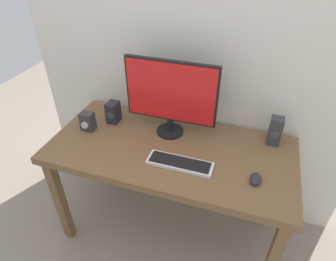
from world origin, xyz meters
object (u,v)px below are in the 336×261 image
(desk, at_px, (170,158))
(monitor, at_px, (171,95))
(keyboard_primary, at_px, (180,163))
(speaker_left, at_px, (113,112))
(mouse, at_px, (256,179))
(speaker_right, at_px, (275,131))
(audio_controller, at_px, (88,121))

(desk, relative_size, monitor, 2.60)
(keyboard_primary, relative_size, speaker_left, 2.59)
(desk, xyz_separation_m, speaker_left, (-0.44, 0.15, 0.16))
(mouse, bearing_deg, keyboard_primary, -176.07)
(monitor, relative_size, mouse, 6.08)
(mouse, xyz_separation_m, speaker_right, (0.07, 0.36, 0.07))
(monitor, bearing_deg, speaker_right, 7.44)
(monitor, distance_m, audio_controller, 0.56)
(monitor, bearing_deg, mouse, -26.93)
(mouse, bearing_deg, desk, 169.80)
(mouse, relative_size, audio_controller, 0.75)
(desk, xyz_separation_m, monitor, (-0.05, 0.16, 0.35))
(desk, distance_m, monitor, 0.38)
(keyboard_primary, distance_m, audio_controller, 0.67)
(monitor, relative_size, speaker_right, 3.14)
(mouse, xyz_separation_m, audio_controller, (-1.05, 0.13, 0.04))
(keyboard_primary, xyz_separation_m, mouse, (0.40, 0.00, 0.01))
(desk, bearing_deg, mouse, -13.90)
(desk, xyz_separation_m, mouse, (0.50, -0.12, 0.10))
(monitor, distance_m, speaker_right, 0.65)
(desk, relative_size, audio_controller, 11.86)
(speaker_right, height_order, audio_controller, speaker_right)
(desk, bearing_deg, speaker_left, 161.65)
(mouse, bearing_deg, speaker_right, 82.46)
(mouse, distance_m, speaker_left, 0.98)
(speaker_left, distance_m, audio_controller, 0.18)
(monitor, bearing_deg, desk, -72.21)
(audio_controller, bearing_deg, speaker_left, 50.89)
(keyboard_primary, bearing_deg, desk, 127.28)
(mouse, height_order, speaker_left, speaker_left)
(monitor, height_order, keyboard_primary, monitor)
(speaker_right, distance_m, speaker_left, 1.02)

